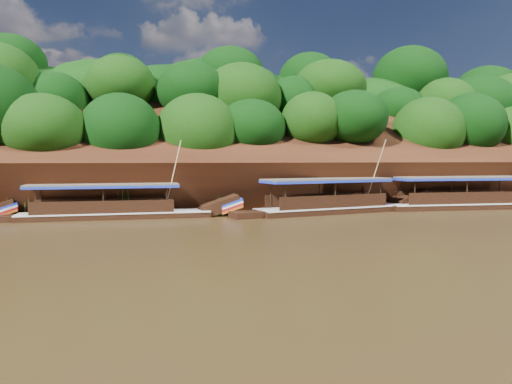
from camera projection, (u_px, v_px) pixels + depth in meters
ground at (361, 226)px, 29.62m from camera, size 160.00×160.00×0.00m
riverbank at (261, 180)px, 51.44m from camera, size 120.00×30.06×19.40m
boat_0 at (477, 201)px, 40.19m from camera, size 16.18×3.61×5.77m
boat_1 at (344, 205)px, 37.36m from camera, size 15.04×4.99×5.95m
boat_2 at (128, 210)px, 33.76m from camera, size 14.88×2.50×5.73m
reeds at (263, 200)px, 37.83m from camera, size 47.96×2.80×2.14m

